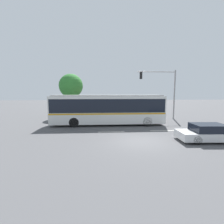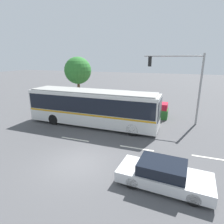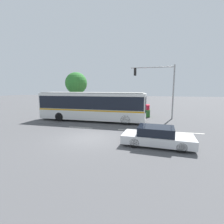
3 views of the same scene
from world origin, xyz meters
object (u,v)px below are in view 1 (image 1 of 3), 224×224
traffic_light_pole (165,87)px  street_tree_left (71,86)px  sedan_foreground (209,133)px  city_bus (108,108)px

traffic_light_pole → street_tree_left: bearing=-13.3°
sedan_foreground → street_tree_left: (-11.94, 13.14, 3.91)m
sedan_foreground → traffic_light_pole: (0.78, 10.13, 3.74)m
street_tree_left → traffic_light_pole: bearing=-13.3°
traffic_light_pole → street_tree_left: size_ratio=1.04×
sedan_foreground → street_tree_left: street_tree_left is taller
traffic_light_pole → city_bus: bearing=23.7°
city_bus → street_tree_left: size_ratio=1.95×
city_bus → sedan_foreground: city_bus is taller
sedan_foreground → traffic_light_pole: bearing=89.8°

